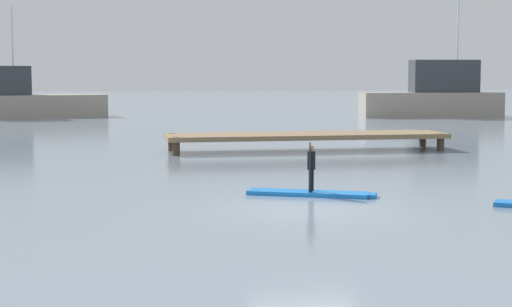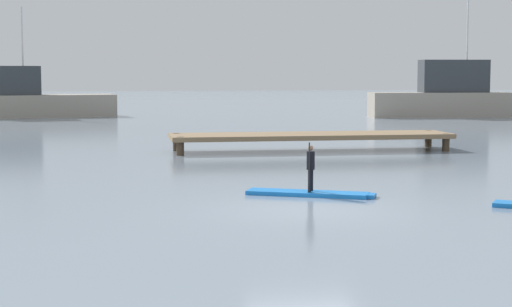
{
  "view_description": "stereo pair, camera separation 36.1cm",
  "coord_description": "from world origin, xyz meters",
  "px_view_note": "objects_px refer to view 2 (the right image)",
  "views": [
    {
      "loc": [
        -4.48,
        -18.01,
        3.03
      ],
      "look_at": [
        -0.54,
        3.39,
        0.94
      ],
      "focal_mm": 59.54,
      "sensor_mm": 36.0,
      "label": 1
    },
    {
      "loc": [
        -4.13,
        -18.08,
        3.03
      ],
      "look_at": [
        -0.54,
        3.39,
        0.94
      ],
      "focal_mm": 59.54,
      "sensor_mm": 36.0,
      "label": 2
    }
  ],
  "objects_px": {
    "paddler_child_solo": "(311,166)",
    "fishing_boat_white_large": "(26,100)",
    "fishing_boat_green_midground": "(444,96)",
    "paddleboard_near": "(310,194)"
  },
  "relations": [
    {
      "from": "fishing_boat_white_large",
      "to": "fishing_boat_green_midground",
      "type": "relative_size",
      "value": 1.19
    },
    {
      "from": "fishing_boat_white_large",
      "to": "fishing_boat_green_midground",
      "type": "bearing_deg",
      "value": -8.67
    },
    {
      "from": "paddleboard_near",
      "to": "paddler_child_solo",
      "type": "height_order",
      "value": "paddler_child_solo"
    },
    {
      "from": "fishing_boat_green_midground",
      "to": "paddleboard_near",
      "type": "bearing_deg",
      "value": -116.76
    },
    {
      "from": "paddleboard_near",
      "to": "fishing_boat_green_midground",
      "type": "height_order",
      "value": "fishing_boat_green_midground"
    },
    {
      "from": "fishing_boat_white_large",
      "to": "fishing_boat_green_midground",
      "type": "height_order",
      "value": "fishing_boat_green_midground"
    },
    {
      "from": "paddleboard_near",
      "to": "fishing_boat_green_midground",
      "type": "relative_size",
      "value": 0.32
    },
    {
      "from": "paddler_child_solo",
      "to": "fishing_boat_white_large",
      "type": "relative_size",
      "value": 0.11
    },
    {
      "from": "paddler_child_solo",
      "to": "fishing_boat_green_midground",
      "type": "bearing_deg",
      "value": 63.24
    },
    {
      "from": "paddleboard_near",
      "to": "fishing_boat_green_midground",
      "type": "bearing_deg",
      "value": 63.24
    }
  ]
}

